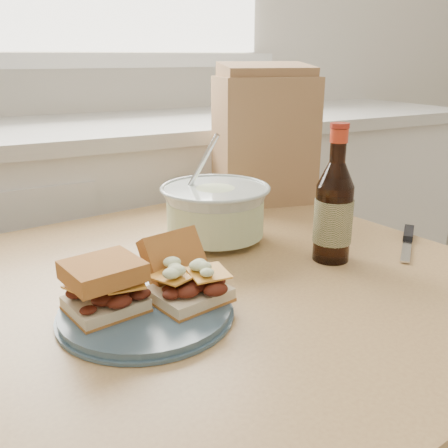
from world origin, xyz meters
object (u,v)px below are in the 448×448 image
coleslaw_bowl (215,214)px  dining_table (222,331)px  plate (146,311)px  beer_bottle (334,211)px  paper_bag (265,140)px

coleslaw_bowl → dining_table: bearing=-113.9°
plate → beer_bottle: (0.39, 0.04, 0.09)m
dining_table → plate: size_ratio=4.07×
paper_bag → dining_table: bearing=-118.1°
plate → coleslaw_bowl: (0.24, 0.24, 0.05)m
dining_table → paper_bag: paper_bag is taller
coleslaw_bowl → paper_bag: 0.35m
dining_table → plate: (-0.17, -0.08, 0.12)m
beer_bottle → dining_table: bearing=159.2°
dining_table → coleslaw_bowl: size_ratio=4.58×
plate → dining_table: bearing=24.3°
plate → beer_bottle: 0.40m
paper_bag → beer_bottle: bearing=-92.1°
coleslaw_bowl → beer_bottle: (0.15, -0.20, 0.04)m
dining_table → coleslaw_bowl: bearing=58.5°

